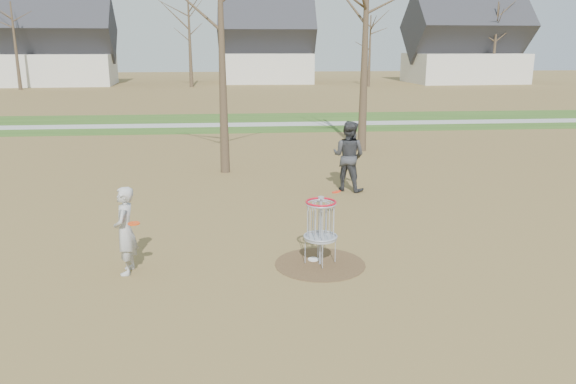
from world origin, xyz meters
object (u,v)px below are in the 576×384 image
Objects in this scene: player_standing at (125,231)px; disc_grounded at (313,259)px; disc_golf_basket at (321,220)px; player_throwing at (349,156)px.

disc_grounded is (3.61, 0.30, -0.82)m from player_standing.
disc_golf_basket is (0.10, -0.22, 0.89)m from disc_grounded.
disc_grounded is 0.93m from disc_golf_basket.
player_throwing reaches higher than disc_golf_basket.
player_standing is 7.66× the size of disc_grounded.
player_standing reaches higher than disc_grounded.
player_throwing is 1.53× the size of disc_golf_basket.
player_throwing is at bearing 73.59° from disc_golf_basket.
player_throwing is 5.95m from disc_golf_basket.
player_throwing is 5.86m from disc_grounded.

